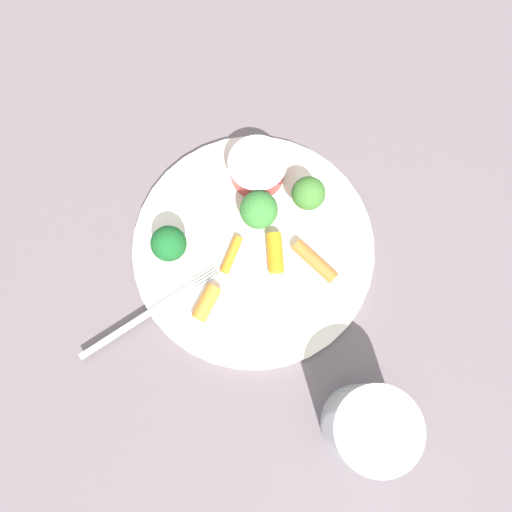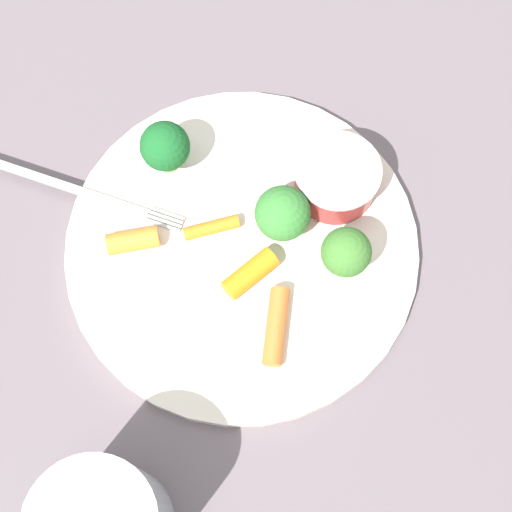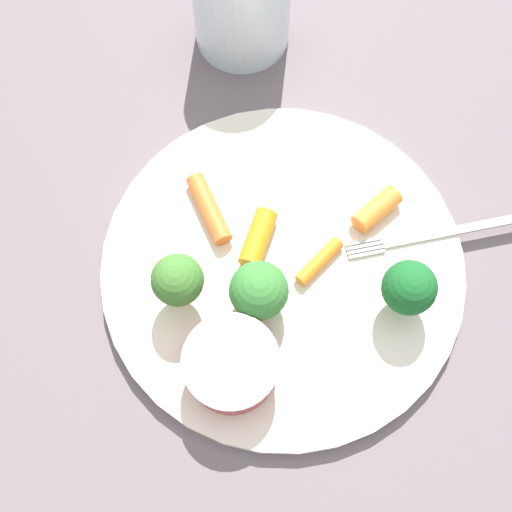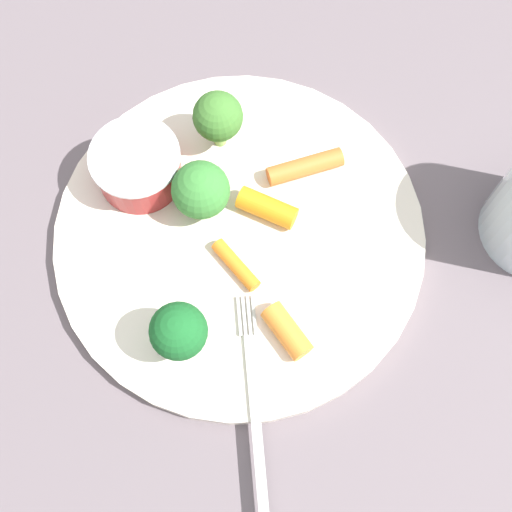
{
  "view_description": "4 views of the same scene",
  "coord_description": "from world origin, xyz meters",
  "px_view_note": "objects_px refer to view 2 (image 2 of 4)",
  "views": [
    {
      "loc": [
        -0.01,
        -0.15,
        0.57
      ],
      "look_at": [
        0.0,
        -0.01,
        0.02
      ],
      "focal_mm": 36.44,
      "sensor_mm": 36.0,
      "label": 1
    },
    {
      "loc": [
        0.16,
        -0.12,
        0.57
      ],
      "look_at": [
        0.02,
        -0.0,
        0.03
      ],
      "focal_mm": 54.7,
      "sensor_mm": 36.0,
      "label": 2
    },
    {
      "loc": [
        -0.04,
        0.17,
        0.49
      ],
      "look_at": [
        0.02,
        0.01,
        0.03
      ],
      "focal_mm": 47.96,
      "sensor_mm": 36.0,
      "label": 3
    },
    {
      "loc": [
        -0.16,
        -0.09,
        0.47
      ],
      "look_at": [
        -0.01,
        -0.02,
        0.02
      ],
      "focal_mm": 47.8,
      "sensor_mm": 36.0,
      "label": 4
    }
  ],
  "objects_px": {
    "broccoli_floret_1": "(346,253)",
    "carrot_stick_3": "(133,240)",
    "broccoli_floret_0": "(282,214)",
    "carrot_stick_1": "(276,326)",
    "fork": "(84,193)",
    "carrot_stick_0": "(211,228)",
    "sauce_cup": "(336,179)",
    "broccoli_floret_2": "(170,144)",
    "carrot_stick_2": "(250,274)",
    "plate": "(242,249)"
  },
  "relations": [
    {
      "from": "sauce_cup",
      "to": "broccoli_floret_0",
      "type": "relative_size",
      "value": 1.35
    },
    {
      "from": "carrot_stick_1",
      "to": "fork",
      "type": "bearing_deg",
      "value": -166.55
    },
    {
      "from": "carrot_stick_1",
      "to": "fork",
      "type": "xyz_separation_m",
      "value": [
        -0.18,
        -0.04,
        -0.01
      ]
    },
    {
      "from": "broccoli_floret_1",
      "to": "carrot_stick_3",
      "type": "bearing_deg",
      "value": -137.26
    },
    {
      "from": "sauce_cup",
      "to": "broccoli_floret_1",
      "type": "bearing_deg",
      "value": -37.72
    },
    {
      "from": "plate",
      "to": "carrot_stick_0",
      "type": "bearing_deg",
      "value": -159.61
    },
    {
      "from": "broccoli_floret_2",
      "to": "carrot_stick_2",
      "type": "bearing_deg",
      "value": -7.86
    },
    {
      "from": "sauce_cup",
      "to": "carrot_stick_0",
      "type": "distance_m",
      "value": 0.1
    },
    {
      "from": "fork",
      "to": "sauce_cup",
      "type": "bearing_deg",
      "value": 50.99
    },
    {
      "from": "sauce_cup",
      "to": "carrot_stick_3",
      "type": "relative_size",
      "value": 1.68
    },
    {
      "from": "broccoli_floret_0",
      "to": "broccoli_floret_1",
      "type": "distance_m",
      "value": 0.06
    },
    {
      "from": "plate",
      "to": "carrot_stick_0",
      "type": "height_order",
      "value": "carrot_stick_0"
    },
    {
      "from": "broccoli_floret_2",
      "to": "carrot_stick_1",
      "type": "xyz_separation_m",
      "value": [
        0.15,
        -0.03,
        -0.02
      ]
    },
    {
      "from": "plate",
      "to": "broccoli_floret_2",
      "type": "relative_size",
      "value": 5.24
    },
    {
      "from": "carrot_stick_0",
      "to": "broccoli_floret_2",
      "type": "bearing_deg",
      "value": 168.14
    },
    {
      "from": "carrot_stick_1",
      "to": "carrot_stick_2",
      "type": "bearing_deg",
      "value": 164.98
    },
    {
      "from": "plate",
      "to": "broccoli_floret_1",
      "type": "relative_size",
      "value": 5.02
    },
    {
      "from": "broccoli_floret_1",
      "to": "carrot_stick_3",
      "type": "height_order",
      "value": "broccoli_floret_1"
    },
    {
      "from": "broccoli_floret_0",
      "to": "carrot_stick_1",
      "type": "xyz_separation_m",
      "value": [
        0.06,
        -0.06,
        -0.02
      ]
    },
    {
      "from": "broccoli_floret_1",
      "to": "sauce_cup",
      "type": "bearing_deg",
      "value": 142.28
    },
    {
      "from": "broccoli_floret_1",
      "to": "carrot_stick_0",
      "type": "distance_m",
      "value": 0.11
    },
    {
      "from": "broccoli_floret_0",
      "to": "broccoli_floret_1",
      "type": "bearing_deg",
      "value": 13.19
    },
    {
      "from": "carrot_stick_0",
      "to": "sauce_cup",
      "type": "bearing_deg",
      "value": 69.98
    },
    {
      "from": "broccoli_floret_1",
      "to": "carrot_stick_3",
      "type": "xyz_separation_m",
      "value": [
        -0.12,
        -0.11,
        -0.03
      ]
    },
    {
      "from": "sauce_cup",
      "to": "carrot_stick_3",
      "type": "distance_m",
      "value": 0.16
    },
    {
      "from": "broccoli_floret_0",
      "to": "carrot_stick_1",
      "type": "height_order",
      "value": "broccoli_floret_0"
    },
    {
      "from": "carrot_stick_2",
      "to": "carrot_stick_1",
      "type": "bearing_deg",
      "value": -15.02
    },
    {
      "from": "plate",
      "to": "carrot_stick_2",
      "type": "bearing_deg",
      "value": -25.84
    },
    {
      "from": "plate",
      "to": "broccoli_floret_0",
      "type": "relative_size",
      "value": 5.56
    },
    {
      "from": "broccoli_floret_1",
      "to": "carrot_stick_2",
      "type": "xyz_separation_m",
      "value": [
        -0.04,
        -0.06,
        -0.03
      ]
    },
    {
      "from": "broccoli_floret_0",
      "to": "broccoli_floret_2",
      "type": "bearing_deg",
      "value": -163.51
    },
    {
      "from": "broccoli_floret_2",
      "to": "fork",
      "type": "xyz_separation_m",
      "value": [
        -0.02,
        -0.07,
        -0.03
      ]
    },
    {
      "from": "carrot_stick_3",
      "to": "fork",
      "type": "height_order",
      "value": "carrot_stick_3"
    },
    {
      "from": "carrot_stick_3",
      "to": "carrot_stick_1",
      "type": "bearing_deg",
      "value": 17.94
    },
    {
      "from": "broccoli_floret_0",
      "to": "carrot_stick_1",
      "type": "bearing_deg",
      "value": -43.88
    },
    {
      "from": "sauce_cup",
      "to": "broccoli_floret_1",
      "type": "distance_m",
      "value": 0.07
    },
    {
      "from": "plate",
      "to": "broccoli_floret_2",
      "type": "bearing_deg",
      "value": 177.25
    },
    {
      "from": "broccoli_floret_2",
      "to": "carrot_stick_3",
      "type": "distance_m",
      "value": 0.08
    },
    {
      "from": "broccoli_floret_0",
      "to": "broccoli_floret_1",
      "type": "relative_size",
      "value": 0.9
    },
    {
      "from": "broccoli_floret_0",
      "to": "carrot_stick_3",
      "type": "relative_size",
      "value": 1.25
    },
    {
      "from": "broccoli_floret_0",
      "to": "sauce_cup",
      "type": "bearing_deg",
      "value": 87.91
    },
    {
      "from": "carrot_stick_0",
      "to": "carrot_stick_1",
      "type": "distance_m",
      "value": 0.09
    },
    {
      "from": "plate",
      "to": "carrot_stick_3",
      "type": "distance_m",
      "value": 0.08
    },
    {
      "from": "plate",
      "to": "broccoli_floret_1",
      "type": "height_order",
      "value": "broccoli_floret_1"
    },
    {
      "from": "carrot_stick_3",
      "to": "sauce_cup",
      "type": "bearing_deg",
      "value": 66.61
    },
    {
      "from": "broccoli_floret_2",
      "to": "carrot_stick_3",
      "type": "height_order",
      "value": "broccoli_floret_2"
    },
    {
      "from": "plate",
      "to": "broccoli_floret_0",
      "type": "bearing_deg",
      "value": 76.46
    },
    {
      "from": "broccoli_floret_1",
      "to": "carrot_stick_0",
      "type": "relative_size",
      "value": 1.26
    },
    {
      "from": "carrot_stick_2",
      "to": "fork",
      "type": "xyz_separation_m",
      "value": [
        -0.14,
        -0.05,
        -0.01
      ]
    },
    {
      "from": "carrot_stick_0",
      "to": "carrot_stick_2",
      "type": "xyz_separation_m",
      "value": [
        0.05,
        -0.0,
        0.0
      ]
    }
  ]
}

